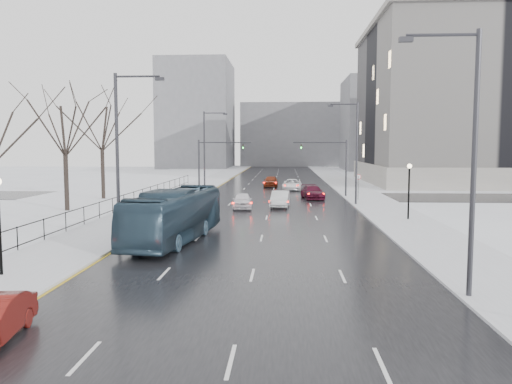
% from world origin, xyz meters
% --- Properties ---
extents(road, '(16.00, 150.00, 0.04)m').
position_xyz_m(road, '(0.00, 60.00, 0.02)').
color(road, black).
rests_on(road, ground).
extents(cross_road, '(130.00, 10.00, 0.04)m').
position_xyz_m(cross_road, '(0.00, 48.00, 0.02)').
color(cross_road, black).
rests_on(cross_road, ground).
extents(sidewalk_left, '(5.00, 150.00, 0.16)m').
position_xyz_m(sidewalk_left, '(-10.50, 60.00, 0.08)').
color(sidewalk_left, silver).
rests_on(sidewalk_left, ground).
extents(sidewalk_right, '(5.00, 150.00, 0.16)m').
position_xyz_m(sidewalk_right, '(10.50, 60.00, 0.08)').
color(sidewalk_right, silver).
rests_on(sidewalk_right, ground).
extents(park_strip, '(14.00, 150.00, 0.12)m').
position_xyz_m(park_strip, '(-20.00, 60.00, 0.06)').
color(park_strip, white).
rests_on(park_strip, ground).
extents(tree_park_d, '(8.75, 8.75, 12.50)m').
position_xyz_m(tree_park_d, '(-17.80, 34.00, 0.00)').
color(tree_park_d, black).
rests_on(tree_park_d, ground).
extents(tree_park_e, '(9.45, 9.45, 13.50)m').
position_xyz_m(tree_park_e, '(-18.20, 44.00, 0.00)').
color(tree_park_e, black).
rests_on(tree_park_e, ground).
extents(iron_fence, '(0.06, 70.00, 1.30)m').
position_xyz_m(iron_fence, '(-13.00, 30.00, 0.91)').
color(iron_fence, black).
rests_on(iron_fence, sidewalk_left).
extents(streetlight_r_near, '(2.95, 0.25, 10.00)m').
position_xyz_m(streetlight_r_near, '(8.17, 10.00, 5.62)').
color(streetlight_r_near, '#2D2D33').
rests_on(streetlight_r_near, ground).
extents(streetlight_r_mid, '(2.95, 0.25, 10.00)m').
position_xyz_m(streetlight_r_mid, '(8.17, 40.00, 5.62)').
color(streetlight_r_mid, '#2D2D33').
rests_on(streetlight_r_mid, ground).
extents(streetlight_l_near, '(2.95, 0.25, 10.00)m').
position_xyz_m(streetlight_l_near, '(-8.17, 20.00, 5.62)').
color(streetlight_l_near, '#2D2D33').
rests_on(streetlight_l_near, ground).
extents(streetlight_l_far, '(2.95, 0.25, 10.00)m').
position_xyz_m(streetlight_l_far, '(-8.17, 52.00, 5.62)').
color(streetlight_l_far, '#2D2D33').
rests_on(streetlight_l_far, ground).
extents(lamppost_r_mid, '(0.36, 0.36, 4.28)m').
position_xyz_m(lamppost_r_mid, '(11.00, 30.00, 2.94)').
color(lamppost_r_mid, black).
rests_on(lamppost_r_mid, sidewalk_right).
extents(mast_signal_right, '(6.10, 0.33, 6.50)m').
position_xyz_m(mast_signal_right, '(7.33, 48.00, 4.11)').
color(mast_signal_right, '#2D2D33').
rests_on(mast_signal_right, ground).
extents(mast_signal_left, '(6.10, 0.33, 6.50)m').
position_xyz_m(mast_signal_left, '(-7.33, 48.00, 4.11)').
color(mast_signal_left, '#2D2D33').
rests_on(mast_signal_left, ground).
extents(no_uturn_sign, '(0.60, 0.06, 2.70)m').
position_xyz_m(no_uturn_sign, '(9.20, 44.00, 2.30)').
color(no_uturn_sign, '#2D2D33').
rests_on(no_uturn_sign, sidewalk_right).
extents(civic_building, '(41.00, 31.00, 24.80)m').
position_xyz_m(civic_building, '(35.00, 72.00, 11.21)').
color(civic_building, gray).
rests_on(civic_building, ground).
extents(bldg_far_right, '(24.00, 20.00, 22.00)m').
position_xyz_m(bldg_far_right, '(28.00, 115.00, 11.00)').
color(bldg_far_right, slate).
rests_on(bldg_far_right, ground).
extents(bldg_far_left, '(18.00, 22.00, 28.00)m').
position_xyz_m(bldg_far_left, '(-22.00, 125.00, 14.00)').
color(bldg_far_left, slate).
rests_on(bldg_far_left, ground).
extents(bldg_far_center, '(30.00, 18.00, 18.00)m').
position_xyz_m(bldg_far_center, '(4.00, 140.00, 9.00)').
color(bldg_far_center, slate).
rests_on(bldg_far_center, ground).
extents(bus, '(4.09, 11.61, 3.16)m').
position_xyz_m(bus, '(-5.19, 20.71, 1.62)').
color(bus, '#283D4E').
rests_on(bus, road).
extents(sedan_center_near, '(2.08, 4.45, 1.47)m').
position_xyz_m(sedan_center_near, '(-2.46, 36.76, 0.78)').
color(sedan_center_near, white).
rests_on(sedan_center_near, road).
extents(sedan_right_near, '(1.89, 4.71, 1.52)m').
position_xyz_m(sedan_right_near, '(1.04, 38.07, 0.80)').
color(sedan_right_near, silver).
rests_on(sedan_right_near, road).
extents(sedan_right_cross, '(2.61, 5.22, 1.42)m').
position_xyz_m(sedan_right_cross, '(2.40, 56.49, 0.75)').
color(sedan_right_cross, white).
rests_on(sedan_right_cross, road).
extents(sedan_right_far, '(2.71, 5.25, 1.45)m').
position_xyz_m(sedan_right_far, '(4.50, 45.68, 0.77)').
color(sedan_right_far, '#440B1F').
rests_on(sedan_right_far, road).
extents(sedan_center_far, '(2.02, 4.77, 1.61)m').
position_xyz_m(sedan_center_far, '(-0.50, 61.63, 0.84)').
color(sedan_center_far, maroon).
rests_on(sedan_center_far, road).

